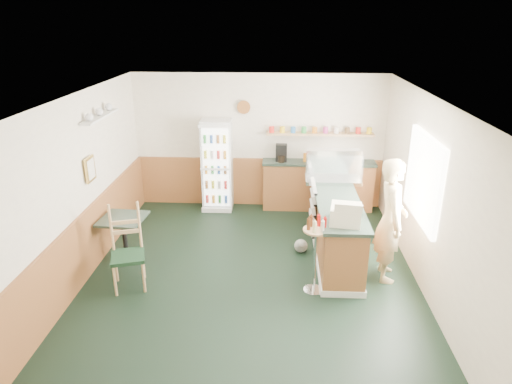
# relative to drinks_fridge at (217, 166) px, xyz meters

# --- Properties ---
(ground) EXTENTS (6.00, 6.00, 0.00)m
(ground) POSITION_rel_drinks_fridge_xyz_m (0.83, -2.74, -0.91)
(ground) COLOR black
(ground) RESTS_ON ground
(room_envelope) EXTENTS (5.04, 6.02, 2.72)m
(room_envelope) POSITION_rel_drinks_fridge_xyz_m (0.61, -2.01, 0.61)
(room_envelope) COLOR silver
(room_envelope) RESTS_ON ground
(service_counter) EXTENTS (0.68, 3.01, 1.01)m
(service_counter) POSITION_rel_drinks_fridge_xyz_m (2.18, -1.66, -0.45)
(service_counter) COLOR brown
(service_counter) RESTS_ON ground
(back_counter) EXTENTS (2.24, 0.42, 1.69)m
(back_counter) POSITION_rel_drinks_fridge_xyz_m (2.02, 0.06, -0.36)
(back_counter) COLOR brown
(back_counter) RESTS_ON ground
(drinks_fridge) EXTENTS (0.60, 0.52, 1.82)m
(drinks_fridge) POSITION_rel_drinks_fridge_xyz_m (0.00, 0.00, 0.00)
(drinks_fridge) COLOR white
(drinks_fridge) RESTS_ON ground
(display_case) EXTENTS (0.95, 0.50, 0.54)m
(display_case) POSITION_rel_drinks_fridge_xyz_m (2.18, -1.10, 0.37)
(display_case) COLOR silver
(display_case) RESTS_ON service_counter
(cash_register) EXTENTS (0.48, 0.50, 0.24)m
(cash_register) POSITION_rel_drinks_fridge_xyz_m (2.18, -2.79, 0.22)
(cash_register) COLOR beige
(cash_register) RESTS_ON service_counter
(shopkeeper) EXTENTS (0.48, 0.65, 1.87)m
(shopkeeper) POSITION_rel_drinks_fridge_xyz_m (2.88, -2.53, 0.03)
(shopkeeper) COLOR tan
(shopkeeper) RESTS_ON ground
(condiment_stand) EXTENTS (0.37, 0.37, 1.15)m
(condiment_stand) POSITION_rel_drinks_fridge_xyz_m (1.77, -2.99, -0.17)
(condiment_stand) COLOR silver
(condiment_stand) RESTS_ON ground
(newspaper_rack) EXTENTS (0.09, 0.48, 0.95)m
(newspaper_rack) POSITION_rel_drinks_fridge_xyz_m (1.83, -1.56, -0.21)
(newspaper_rack) COLOR black
(newspaper_rack) RESTS_ON ground
(cafe_table) EXTENTS (0.72, 0.72, 0.74)m
(cafe_table) POSITION_rel_drinks_fridge_xyz_m (-1.22, -2.21, -0.39)
(cafe_table) COLOR black
(cafe_table) RESTS_ON ground
(cafe_chair) EXTENTS (0.57, 0.58, 1.24)m
(cafe_chair) POSITION_rel_drinks_fridge_xyz_m (-0.90, -2.91, -0.26)
(cafe_chair) COLOR black
(cafe_chair) RESTS_ON ground
(dog_doorstop) EXTENTS (0.22, 0.29, 0.27)m
(dog_doorstop) POSITION_rel_drinks_fridge_xyz_m (1.63, -1.85, -0.78)
(dog_doorstop) COLOR gray
(dog_doorstop) RESTS_ON ground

